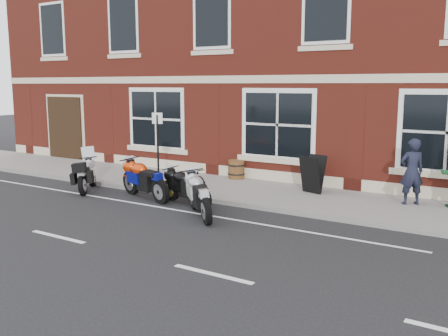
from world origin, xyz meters
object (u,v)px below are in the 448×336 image
at_px(moto_touring_silver, 88,173).
at_px(a_board_sign, 313,174).
at_px(moto_sport_silver, 200,194).
at_px(parking_sign, 158,146).
at_px(moto_sport_black, 186,186).
at_px(moto_sport_red, 145,178).
at_px(moto_naked_black, 202,190).
at_px(barrel_planter, 236,169).
at_px(pedestrian_left, 412,172).

xyz_separation_m(moto_touring_silver, a_board_sign, (6.18, 2.87, 0.14)).
relative_size(moto_sport_silver, parking_sign, 0.74).
distance_m(moto_sport_black, a_board_sign, 3.74).
relative_size(moto_sport_red, moto_naked_black, 1.55).
relative_size(moto_sport_red, a_board_sign, 2.03).
bearing_deg(moto_naked_black, a_board_sign, 11.70).
xyz_separation_m(moto_touring_silver, parking_sign, (2.11, 0.81, 0.92)).
relative_size(moto_touring_silver, parking_sign, 0.73).
bearing_deg(barrel_planter, moto_sport_red, -105.17).
xyz_separation_m(moto_sport_silver, a_board_sign, (1.50, 3.55, 0.10)).
bearing_deg(moto_touring_silver, parking_sign, -14.56).
bearing_deg(moto_sport_black, pedestrian_left, -47.54).
relative_size(moto_naked_black, pedestrian_left, 0.82).
xyz_separation_m(moto_sport_red, moto_naked_black, (2.02, -0.07, -0.10)).
xyz_separation_m(moto_touring_silver, pedestrian_left, (8.92, 2.89, 0.47)).
bearing_deg(barrel_planter, parking_sign, -111.38).
distance_m(moto_sport_silver, pedestrian_left, 5.56).
distance_m(a_board_sign, barrel_planter, 3.08).
relative_size(moto_sport_silver, a_board_sign, 1.56).
bearing_deg(moto_sport_red, moto_touring_silver, 108.87).
relative_size(moto_sport_black, barrel_planter, 3.11).
distance_m(moto_sport_black, moto_sport_silver, 1.32).
distance_m(moto_touring_silver, parking_sign, 2.44).
relative_size(moto_touring_silver, moto_sport_red, 0.75).
distance_m(moto_naked_black, pedestrian_left, 5.52).
relative_size(moto_touring_silver, moto_sport_black, 0.86).
bearing_deg(moto_sport_silver, barrel_planter, 62.42).
distance_m(barrel_planter, parking_sign, 3.12).
distance_m(moto_naked_black, parking_sign, 2.49).
height_order(moto_sport_silver, pedestrian_left, pedestrian_left).
distance_m(a_board_sign, parking_sign, 4.63).
xyz_separation_m(moto_touring_silver, moto_sport_red, (2.24, 0.07, 0.06)).
bearing_deg(moto_sport_black, moto_sport_red, 107.48).
distance_m(moto_sport_red, moto_naked_black, 2.02).
relative_size(moto_touring_silver, moto_sport_silver, 0.98).
bearing_deg(parking_sign, moto_sport_red, -97.30).
relative_size(moto_sport_red, moto_sport_black, 1.14).
distance_m(moto_sport_silver, barrel_planter, 4.50).
distance_m(moto_sport_silver, a_board_sign, 3.85).
bearing_deg(moto_sport_red, barrel_planter, 1.99).
bearing_deg(moto_naked_black, moto_sport_silver, -101.84).
distance_m(moto_sport_black, moto_naked_black, 0.62).
xyz_separation_m(moto_sport_black, a_board_sign, (2.54, 2.74, 0.16)).
bearing_deg(moto_sport_black, moto_naked_black, -87.68).
bearing_deg(parking_sign, moto_touring_silver, -175.98).
bearing_deg(moto_sport_black, moto_sport_silver, -112.98).
bearing_deg(moto_touring_silver, pedestrian_left, -17.70).
height_order(moto_sport_black, parking_sign, parking_sign).
bearing_deg(moto_sport_black, moto_touring_silver, 106.92).
distance_m(pedestrian_left, parking_sign, 7.14).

